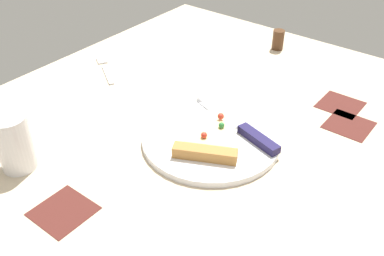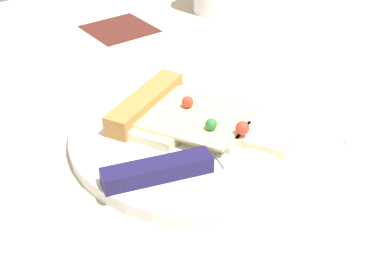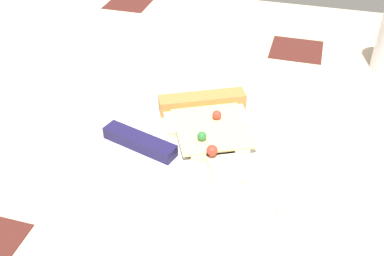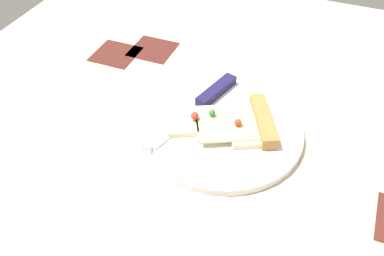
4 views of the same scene
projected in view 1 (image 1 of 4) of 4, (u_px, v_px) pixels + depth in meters
ground_plane at (227, 143)px, 90.38cm from camera, size 110.39×110.39×3.00cm
plate at (211, 139)px, 88.13cm from camera, size 27.52×27.52×1.29cm
pizza_slice at (209, 140)px, 85.25cm from camera, size 14.96×19.05×2.65cm
knife at (243, 129)px, 88.76cm from camera, size 23.63×8.73×2.45cm
drinking_glass at (14, 143)px, 79.11cm from camera, size 6.42×6.42×10.90cm
pepper_shaker at (278, 40)px, 121.99cm from camera, size 3.15×3.15×5.45cm
fork at (105, 68)px, 113.37cm from camera, size 13.88×9.72×0.80cm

